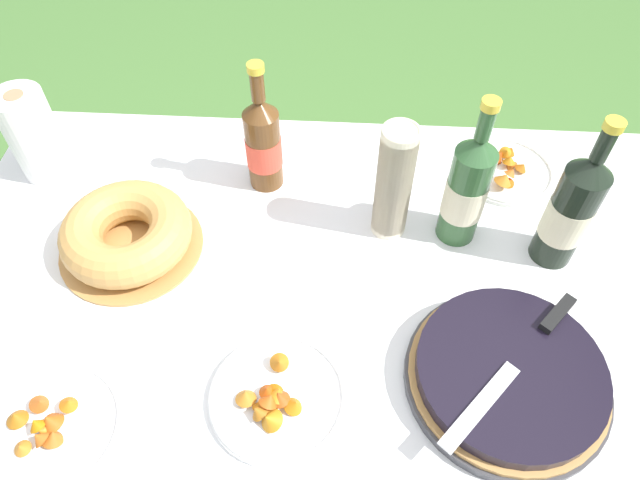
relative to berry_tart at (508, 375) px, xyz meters
name	(u,v)px	position (x,y,z in m)	size (l,w,h in m)	color
ground_plane	(326,436)	(-0.31, 0.17, -0.80)	(16.00, 16.00, 0.00)	#4C7A38
garden_table	(329,313)	(-0.31, 0.17, -0.10)	(1.58, 1.01, 0.77)	brown
tablecloth	(330,296)	(-0.31, 0.17, -0.04)	(1.59, 1.02, 0.10)	white
berry_tart	(508,375)	(0.00, 0.00, 0.00)	(0.35, 0.35, 0.06)	#38383D
serving_knife	(523,355)	(0.02, 0.02, 0.04)	(0.27, 0.30, 0.01)	silver
bundt_cake	(127,234)	(-0.72, 0.26, 0.02)	(0.29, 0.29, 0.09)	#B78447
cup_stack	(394,183)	(-0.20, 0.34, 0.10)	(0.07, 0.07, 0.27)	beige
cider_bottle_green	(467,190)	(-0.06, 0.34, 0.10)	(0.08, 0.08, 0.34)	#2D562D
cider_bottle_amber	(263,143)	(-0.47, 0.46, 0.09)	(0.08, 0.08, 0.31)	brown
juice_bottle_red	(570,211)	(0.13, 0.29, 0.10)	(0.09, 0.09, 0.34)	black
snack_plate_near	(505,169)	(0.07, 0.52, -0.02)	(0.22, 0.22, 0.05)	white
snack_plate_left	(50,428)	(-0.75, -0.13, -0.02)	(0.23, 0.23, 0.05)	white
snack_plate_right	(277,397)	(-0.39, -0.05, -0.02)	(0.24, 0.24, 0.06)	white
paper_towel_roll	(33,135)	(-0.98, 0.47, 0.08)	(0.11, 0.11, 0.21)	white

